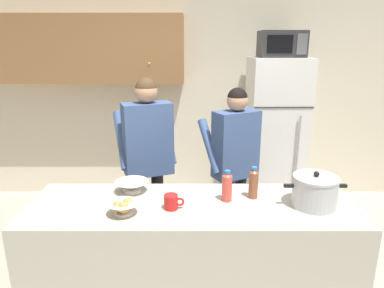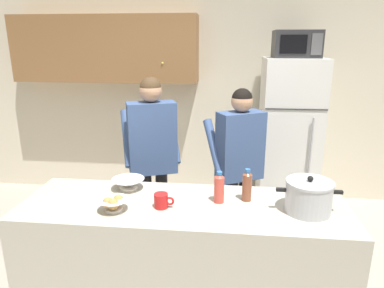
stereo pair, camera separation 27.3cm
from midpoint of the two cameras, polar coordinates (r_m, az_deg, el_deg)
name	(u,v)px [view 2 (the right image)]	position (r m, az deg, el deg)	size (l,w,h in m)	color
back_wall_unit	(184,85)	(4.36, 0.47, 9.69)	(6.00, 0.48, 2.60)	beige
kitchen_island	(184,264)	(2.55, 1.87, -19.20)	(2.16, 0.68, 0.92)	#BCB7A8
refrigerator	(288,138)	(4.14, 17.42, 0.93)	(0.64, 0.68, 1.78)	white
microwave	(296,44)	(3.98, 18.78, 15.31)	(0.48, 0.37, 0.28)	#2D2D30
person_near_pot	(152,147)	(3.11, -4.06, -0.57)	(0.60, 0.54, 1.66)	black
person_by_sink	(239,156)	(3.13, 10.27, -1.95)	(0.59, 0.56, 1.57)	black
cooking_pot	(309,197)	(2.33, 21.90, -8.10)	(0.40, 0.29, 0.24)	silver
coffee_mug	(162,201)	(2.24, -1.53, -9.39)	(0.13, 0.09, 0.10)	red
bread_bowl	(114,204)	(2.22, -9.35, -9.75)	(0.20, 0.20, 0.10)	white
empty_bowl	(128,183)	(2.52, -7.41, -6.48)	(0.24, 0.24, 0.08)	white
bottle_near_edge	(247,185)	(2.37, 12.36, -6.72)	(0.06, 0.06, 0.22)	brown
bottle_mid_counter	(219,187)	(2.31, 7.90, -7.16)	(0.07, 0.07, 0.22)	#D84C3F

